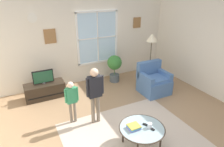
{
  "coord_description": "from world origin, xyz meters",
  "views": [
    {
      "loc": [
        -1.88,
        -3.05,
        2.84
      ],
      "look_at": [
        0.04,
        0.81,
        0.97
      ],
      "focal_mm": 32.47,
      "sensor_mm": 36.0,
      "label": 1
    }
  ],
  "objects": [
    {
      "name": "book_stack",
      "position": [
        -0.18,
        -0.53,
        0.47
      ],
      "size": [
        0.22,
        0.2,
        0.07
      ],
      "color": "#8278C6",
      "rests_on": "coffee_table"
    },
    {
      "name": "coffee_table",
      "position": [
        -0.03,
        -0.58,
        0.41
      ],
      "size": [
        0.86,
        0.86,
        0.44
      ],
      "color": "#99B2B7",
      "rests_on": "ground_plane"
    },
    {
      "name": "remote_near_cup",
      "position": [
        0.08,
        -0.56,
        0.45
      ],
      "size": [
        0.11,
        0.14,
        0.02
      ],
      "primitive_type": "cube",
      "rotation": [
        0.0,
        0.0,
        0.54
      ],
      "color": "black",
      "rests_on": "coffee_table"
    },
    {
      "name": "person_green_shirt",
      "position": [
        -0.97,
        0.74,
        0.63
      ],
      "size": [
        0.3,
        0.14,
        1.0
      ],
      "color": "#726656",
      "rests_on": "ground_plane"
    },
    {
      "name": "back_wall",
      "position": [
        0.01,
        2.77,
        1.46
      ],
      "size": [
        5.69,
        0.17,
        2.92
      ],
      "color": "beige",
      "rests_on": "ground_plane"
    },
    {
      "name": "area_rug",
      "position": [
        -0.06,
        -0.28,
        0.0
      ],
      "size": [
        2.64,
        2.19,
        0.01
      ],
      "primitive_type": "cube",
      "color": "#C6B29E",
      "rests_on": "ground_plane"
    },
    {
      "name": "tv_stand",
      "position": [
        -1.34,
        2.18,
        0.21
      ],
      "size": [
        1.05,
        0.47,
        0.41
      ],
      "color": "#2D2319",
      "rests_on": "ground_plane"
    },
    {
      "name": "remote_near_books",
      "position": [
        0.1,
        -0.69,
        0.45
      ],
      "size": [
        0.07,
        0.15,
        0.02
      ],
      "primitive_type": "cube",
      "rotation": [
        0.0,
        0.0,
        0.24
      ],
      "color": "black",
      "rests_on": "coffee_table"
    },
    {
      "name": "ground_plane",
      "position": [
        0.0,
        0.0,
        -0.01
      ],
      "size": [
        6.29,
        6.03,
        0.02
      ],
      "primitive_type": "cube",
      "color": "#9E7A56"
    },
    {
      "name": "potted_plant_by_window",
      "position": [
        0.85,
        2.25,
        0.54
      ],
      "size": [
        0.46,
        0.46,
        0.87
      ],
      "color": "#4C565B",
      "rests_on": "ground_plane"
    },
    {
      "name": "armchair",
      "position": [
        1.51,
        1.09,
        0.33
      ],
      "size": [
        0.76,
        0.74,
        0.87
      ],
      "color": "#476B9E",
      "rests_on": "ground_plane"
    },
    {
      "name": "cup",
      "position": [
        0.09,
        -0.64,
        0.49
      ],
      "size": [
        0.09,
        0.09,
        0.1
      ],
      "primitive_type": "cylinder",
      "color": "white",
      "rests_on": "coffee_table"
    },
    {
      "name": "floor_lamp",
      "position": [
        1.74,
        1.62,
        1.32
      ],
      "size": [
        0.32,
        0.32,
        1.58
      ],
      "color": "black",
      "rests_on": "ground_plane"
    },
    {
      "name": "television",
      "position": [
        -1.34,
        2.18,
        0.61
      ],
      "size": [
        0.54,
        0.08,
        0.38
      ],
      "color": "#4C4C4C",
      "rests_on": "tv_stand"
    },
    {
      "name": "person_black_shirt",
      "position": [
        -0.51,
        0.52,
        0.82
      ],
      "size": [
        0.39,
        0.18,
        1.31
      ],
      "color": "#726656",
      "rests_on": "ground_plane"
    }
  ]
}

